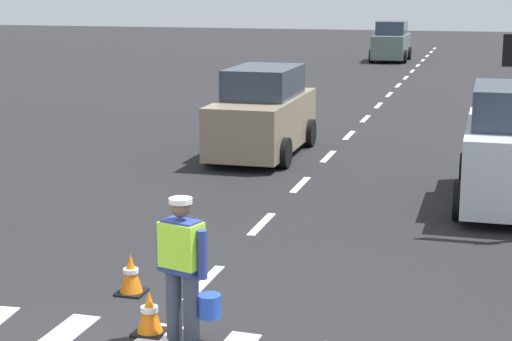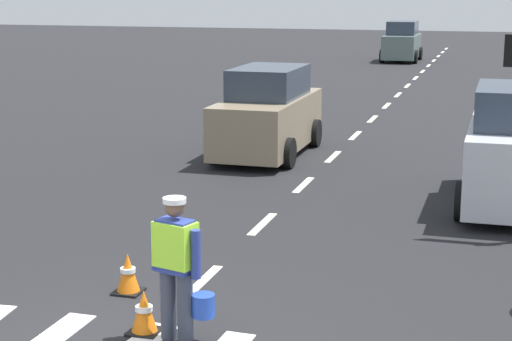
% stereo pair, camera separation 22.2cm
% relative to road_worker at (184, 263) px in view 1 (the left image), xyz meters
% --- Properties ---
extents(ground_plane, '(96.00, 96.00, 0.00)m').
position_rel_road_worker_xyz_m(ground_plane, '(-0.42, 20.20, -0.93)').
color(ground_plane, black).
extents(lane_center_line, '(0.14, 46.40, 0.01)m').
position_rel_road_worker_xyz_m(lane_center_line, '(-0.42, 24.40, -0.93)').
color(lane_center_line, silver).
rests_on(lane_center_line, ground).
extents(road_worker, '(0.77, 0.40, 1.67)m').
position_rel_road_worker_xyz_m(road_worker, '(0.00, 0.00, 0.00)').
color(road_worker, '#383D4C').
rests_on(road_worker, ground).
extents(traffic_cone_near, '(0.36, 0.36, 0.54)m').
position_rel_road_worker_xyz_m(traffic_cone_near, '(-1.21, 1.26, -0.66)').
color(traffic_cone_near, black).
rests_on(traffic_cone_near, ground).
extents(traffic_cone_far, '(0.36, 0.36, 0.52)m').
position_rel_road_worker_xyz_m(traffic_cone_far, '(-0.47, 0.09, -0.67)').
color(traffic_cone_far, black).
rests_on(traffic_cone_far, ground).
extents(car_oncoming_lead, '(1.91, 4.34, 2.07)m').
position_rel_road_worker_xyz_m(car_oncoming_lead, '(-1.97, 10.77, 0.03)').
color(car_oncoming_lead, gray).
rests_on(car_oncoming_lead, ground).
extents(car_oncoming_third, '(1.90, 3.81, 2.08)m').
position_rel_road_worker_xyz_m(car_oncoming_third, '(-2.04, 37.13, 0.03)').
color(car_oncoming_third, slate).
rests_on(car_oncoming_third, ground).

